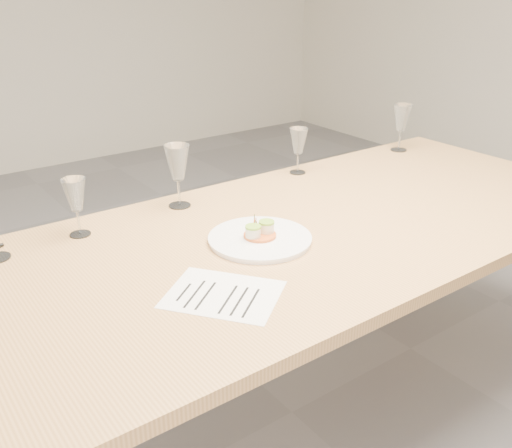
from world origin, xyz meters
TOP-DOWN VIEW (x-y plane):
  - ground at (0.00, 0.00)m, footprint 7.00×7.00m
  - dining_table at (0.00, 0.00)m, footprint 2.40×1.00m
  - dinner_plate at (-0.16, -0.01)m, footprint 0.31×0.31m
  - recipe_sheet at (-0.42, -0.21)m, footprint 0.34×0.35m
  - wine_glass_1 at (-0.58, 0.36)m, footprint 0.07×0.07m
  - wine_glass_2 at (-0.21, 0.39)m, footprint 0.09×0.09m
  - wine_glass_3 at (0.35, 0.42)m, footprint 0.07×0.07m
  - wine_glass_4 at (0.94, 0.40)m, footprint 0.08×0.08m

SIDE VIEW (x-z plane):
  - ground at x=0.00m, z-range 0.00..0.00m
  - dining_table at x=0.00m, z-range 0.31..1.06m
  - recipe_sheet at x=-0.42m, z-range 0.75..0.75m
  - dinner_plate at x=-0.16m, z-range 0.72..0.80m
  - wine_glass_1 at x=-0.58m, z-range 0.79..0.97m
  - wine_glass_3 at x=0.35m, z-range 0.79..0.97m
  - wine_glass_4 at x=0.94m, z-range 0.79..1.00m
  - wine_glass_2 at x=-0.21m, z-range 0.79..1.01m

